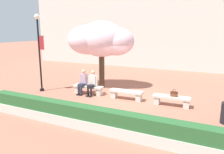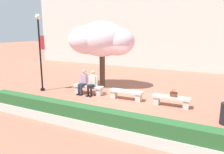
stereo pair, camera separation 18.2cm
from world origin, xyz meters
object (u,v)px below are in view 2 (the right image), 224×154
(lamp_post_with_banner, at_px, (40,46))
(handbag, at_px, (174,94))
(stone_bench_west_end, at_px, (88,88))
(person_seated_right, at_px, (92,82))
(stone_bench_center, at_px, (171,100))
(cherry_tree_main, at_px, (101,40))
(stone_bench_near_west, at_px, (126,94))
(person_seated_left, at_px, (83,81))

(lamp_post_with_banner, bearing_deg, handbag, 4.86)
(stone_bench_west_end, relative_size, person_seated_right, 1.28)
(stone_bench_center, height_order, lamp_post_with_banner, lamp_post_with_banner)
(cherry_tree_main, bearing_deg, stone_bench_near_west, -34.34)
(stone_bench_center, height_order, person_seated_right, person_seated_right)
(cherry_tree_main, distance_m, lamp_post_with_banner, 3.37)
(stone_bench_west_end, bearing_deg, stone_bench_center, 0.00)
(handbag, height_order, lamp_post_with_banner, lamp_post_with_banner)
(stone_bench_west_end, distance_m, stone_bench_near_west, 2.17)
(stone_bench_center, distance_m, cherry_tree_main, 5.30)
(stone_bench_west_end, distance_m, stone_bench_center, 4.35)
(stone_bench_near_west, relative_size, handbag, 4.85)
(stone_bench_center, relative_size, person_seated_left, 1.28)
(stone_bench_west_end, relative_size, person_seated_left, 1.28)
(person_seated_right, relative_size, lamp_post_with_banner, 0.31)
(lamp_post_with_banner, bearing_deg, cherry_tree_main, 40.15)
(stone_bench_west_end, xyz_separation_m, stone_bench_center, (4.35, 0.00, 0.00))
(stone_bench_near_west, height_order, cherry_tree_main, cherry_tree_main)
(cherry_tree_main, bearing_deg, person_seated_left, -97.23)
(lamp_post_with_banner, bearing_deg, person_seated_right, 10.95)
(person_seated_right, bearing_deg, lamp_post_with_banner, -169.05)
(handbag, bearing_deg, lamp_post_with_banner, -175.14)
(handbag, bearing_deg, person_seated_left, -179.57)
(stone_bench_near_west, bearing_deg, handbag, -0.46)
(person_seated_left, distance_m, person_seated_right, 0.57)
(handbag, bearing_deg, cherry_tree_main, 161.01)
(stone_bench_west_end, relative_size, lamp_post_with_banner, 0.40)
(handbag, bearing_deg, stone_bench_center, 169.84)
(stone_bench_near_west, xyz_separation_m, stone_bench_center, (2.17, 0.00, 0.00))
(stone_bench_west_end, distance_m, cherry_tree_main, 2.92)
(stone_bench_near_west, relative_size, stone_bench_center, 1.00)
(person_seated_left, bearing_deg, lamp_post_with_banner, -166.48)
(stone_bench_near_west, distance_m, stone_bench_center, 2.17)
(stone_bench_west_end, xyz_separation_m, person_seated_left, (-0.29, -0.05, 0.40))
(stone_bench_west_end, distance_m, person_seated_right, 0.50)
(person_seated_left, relative_size, cherry_tree_main, 0.34)
(stone_bench_west_end, relative_size, stone_bench_near_west, 1.00)
(stone_bench_west_end, bearing_deg, person_seated_right, -10.54)
(stone_bench_center, distance_m, person_seated_left, 4.65)
(person_seated_right, xyz_separation_m, lamp_post_with_banner, (-2.93, -0.57, 1.79))
(stone_bench_west_end, bearing_deg, cherry_tree_main, 93.08)
(lamp_post_with_banner, bearing_deg, person_seated_left, 13.52)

